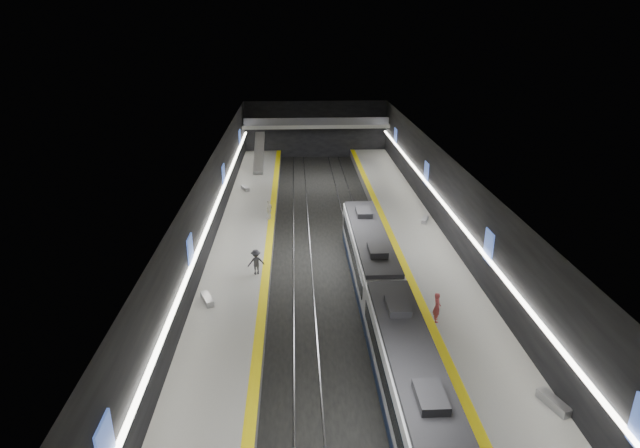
{
  "coord_description": "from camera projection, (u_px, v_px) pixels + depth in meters",
  "views": [
    {
      "loc": [
        -2.95,
        -40.29,
        18.87
      ],
      "look_at": [
        -0.92,
        2.61,
        2.2
      ],
      "focal_mm": 30.0,
      "sensor_mm": 36.0,
      "label": 1
    }
  ],
  "objects": [
    {
      "name": "passenger_left_a",
      "position": [
        269.0,
        210.0,
        50.2
      ],
      "size": [
        0.85,
        1.2,
        1.89
      ],
      "primitive_type": "imported",
      "rotation": [
        0.0,
        0.0,
        -1.97
      ],
      "color": "silver",
      "rests_on": "platform_left"
    },
    {
      "name": "platform_left",
      "position": [
        242.0,
        256.0,
        43.96
      ],
      "size": [
        5.0,
        70.0,
        1.0
      ],
      "primitive_type": "cube",
      "color": "slate",
      "rests_on": "ground"
    },
    {
      "name": "tactile_strip_left",
      "position": [
        268.0,
        250.0,
        43.87
      ],
      "size": [
        0.6,
        70.0,
        0.02
      ],
      "primitive_type": "cube",
      "color": "yellow",
      "rests_on": "platform_left"
    },
    {
      "name": "bench_right_far",
      "position": [
        425.0,
        220.0,
        49.89
      ],
      "size": [
        1.0,
        1.69,
        0.4
      ],
      "primitive_type": "cube",
      "rotation": [
        0.0,
        0.0,
        -0.36
      ],
      "color": "#99999E",
      "rests_on": "platform_right"
    },
    {
      "name": "ground",
      "position": [
        332.0,
        260.0,
        44.47
      ],
      "size": [
        70.0,
        70.0,
        0.0
      ],
      "primitive_type": "plane",
      "color": "black",
      "rests_on": "ground"
    },
    {
      "name": "cove_light_right",
      "position": [
        453.0,
        215.0,
        43.53
      ],
      "size": [
        0.25,
        68.6,
        0.12
      ],
      "primitive_type": "cube",
      "color": "white",
      "rests_on": "wall_right"
    },
    {
      "name": "bench_left_far",
      "position": [
        245.0,
        188.0,
        59.0
      ],
      "size": [
        1.08,
        1.67,
        0.4
      ],
      "primitive_type": "cube",
      "rotation": [
        0.0,
        0.0,
        0.42
      ],
      "color": "#99999E",
      "rests_on": "platform_left"
    },
    {
      "name": "ceiling",
      "position": [
        333.0,
        167.0,
        41.58
      ],
      "size": [
        20.0,
        70.0,
        0.04
      ],
      "primitive_type": "cube",
      "rotation": [
        3.14,
        0.0,
        0.0
      ],
      "color": "beige",
      "rests_on": "wall_left"
    },
    {
      "name": "rails",
      "position": [
        332.0,
        259.0,
        44.45
      ],
      "size": [
        6.52,
        70.0,
        0.12
      ],
      "color": "gray",
      "rests_on": "ground"
    },
    {
      "name": "mezzanine_bridge",
      "position": [
        316.0,
        125.0,
        73.31
      ],
      "size": [
        20.0,
        3.0,
        1.5
      ],
      "color": "gray",
      "rests_on": "wall_left"
    },
    {
      "name": "passenger_left_b",
      "position": [
        256.0,
        262.0,
        39.44
      ],
      "size": [
        1.41,
        1.05,
        1.94
      ],
      "primitive_type": "imported",
      "rotation": [
        0.0,
        0.0,
        3.43
      ],
      "color": "#3B3B42",
      "rests_on": "platform_left"
    },
    {
      "name": "tactile_strip_right",
      "position": [
        396.0,
        247.0,
        44.34
      ],
      "size": [
        0.6,
        70.0,
        0.02
      ],
      "primitive_type": "cube",
      "color": "yellow",
      "rests_on": "platform_right"
    },
    {
      "name": "platform_right",
      "position": [
        422.0,
        252.0,
        44.62
      ],
      "size": [
        5.0,
        70.0,
        1.0
      ],
      "primitive_type": "cube",
      "color": "slate",
      "rests_on": "ground"
    },
    {
      "name": "train",
      "position": [
        385.0,
        303.0,
        33.35
      ],
      "size": [
        2.69,
        30.04,
        3.6
      ],
      "color": "#101C3A",
      "rests_on": "ground"
    },
    {
      "name": "escalator",
      "position": [
        259.0,
        153.0,
        67.3
      ],
      "size": [
        1.2,
        7.5,
        3.92
      ],
      "primitive_type": "cube",
      "rotation": [
        0.44,
        0.0,
        0.0
      ],
      "color": "#99999E",
      "rests_on": "platform_left"
    },
    {
      "name": "wall_left",
      "position": [
        208.0,
        217.0,
        42.58
      ],
      "size": [
        0.04,
        70.0,
        8.0
      ],
      "primitive_type": "cube",
      "color": "black",
      "rests_on": "ground"
    },
    {
      "name": "tile_surface_right",
      "position": [
        422.0,
        247.0,
        44.44
      ],
      "size": [
        5.0,
        70.0,
        0.02
      ],
      "primitive_type": "cube",
      "color": "#9A9A96",
      "rests_on": "platform_right"
    },
    {
      "name": "wall_right",
      "position": [
        455.0,
        213.0,
        43.47
      ],
      "size": [
        0.04,
        70.0,
        8.0
      ],
      "primitive_type": "cube",
      "color": "black",
      "rests_on": "ground"
    },
    {
      "name": "cove_light_left",
      "position": [
        211.0,
        219.0,
        42.66
      ],
      "size": [
        0.25,
        68.6,
        0.12
      ],
      "primitive_type": "cube",
      "color": "white",
      "rests_on": "wall_left"
    },
    {
      "name": "ad_posters",
      "position": [
        332.0,
        205.0,
        43.78
      ],
      "size": [
        19.94,
        53.5,
        2.2
      ],
      "color": "#3F5EBE",
      "rests_on": "wall_left"
    },
    {
      "name": "tile_surface_left",
      "position": [
        241.0,
        250.0,
        43.78
      ],
      "size": [
        5.0,
        70.0,
        0.02
      ],
      "primitive_type": "cube",
      "color": "#9A9A96",
      "rests_on": "platform_left"
    },
    {
      "name": "passenger_right_a",
      "position": [
        437.0,
        307.0,
        33.26
      ],
      "size": [
        0.52,
        0.75,
        1.97
      ],
      "primitive_type": "imported",
      "rotation": [
        0.0,
        0.0,
        1.5
      ],
      "color": "#B74447",
      "rests_on": "platform_right"
    },
    {
      "name": "bench_right_near",
      "position": [
        554.0,
        403.0,
        26.16
      ],
      "size": [
        1.1,
        1.98,
        0.47
      ],
      "primitive_type": "cube",
      "rotation": [
        0.0,
        0.0,
        0.32
      ],
      "color": "#99999E",
      "rests_on": "platform_right"
    },
    {
      "name": "bench_left_near",
      "position": [
        207.0,
        299.0,
        35.76
      ],
      "size": [
        1.15,
        1.83,
        0.43
      ],
      "primitive_type": "cube",
      "rotation": [
        0.0,
        0.0,
        0.41
      ],
      "color": "#99999E",
      "rests_on": "platform_left"
    },
    {
      "name": "wall_back",
      "position": [
        316.0,
        129.0,
        75.62
      ],
      "size": [
        20.0,
        0.04,
        8.0
      ],
      "primitive_type": "cube",
      "color": "black",
      "rests_on": "ground"
    }
  ]
}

